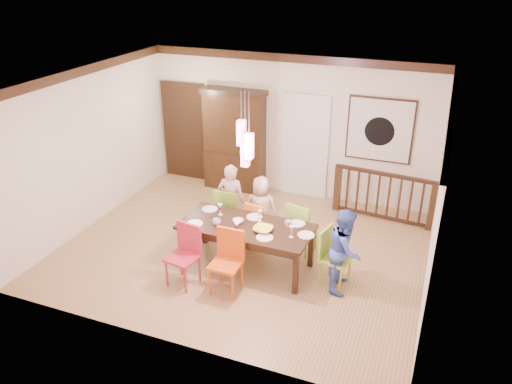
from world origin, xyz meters
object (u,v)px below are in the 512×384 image
(person_far_left, at_px, (231,201))
(person_far_mid, at_px, (261,209))
(dining_table, at_px, (246,230))
(china_hutch, at_px, (235,140))
(person_end_right, at_px, (345,250))
(balustrade, at_px, (383,195))
(chair_end_right, at_px, (336,254))
(chair_far_left, at_px, (230,209))

(person_far_left, height_order, person_far_mid, person_far_left)
(dining_table, xyz_separation_m, china_hutch, (-1.39, 2.78, 0.42))
(dining_table, distance_m, person_end_right, 1.58)
(china_hutch, distance_m, balustrade, 3.27)
(chair_end_right, xyz_separation_m, person_far_left, (-2.07, 0.81, 0.16))
(chair_far_left, relative_size, balustrade, 0.49)
(chair_far_left, relative_size, person_far_mid, 0.80)
(china_hutch, height_order, person_far_left, china_hutch)
(balustrade, bearing_deg, person_far_left, -140.90)
(chair_far_left, height_order, chair_end_right, chair_far_left)
(balustrade, bearing_deg, dining_table, -120.68)
(chair_far_left, relative_size, china_hutch, 0.44)
(chair_end_right, bearing_deg, dining_table, 104.41)
(balustrade, distance_m, person_far_mid, 2.44)
(dining_table, height_order, chair_far_left, chair_far_left)
(dining_table, height_order, balustrade, balustrade)
(dining_table, relative_size, person_end_right, 1.61)
(chair_end_right, distance_m, china_hutch, 3.99)
(chair_end_right, distance_m, balustrade, 2.43)
(dining_table, distance_m, person_far_mid, 0.90)
(chair_end_right, xyz_separation_m, balustrade, (0.36, 2.40, -0.03))
(china_hutch, xyz_separation_m, person_end_right, (2.98, -2.78, -0.43))
(person_end_right, bearing_deg, person_far_mid, 58.06)
(person_end_right, bearing_deg, china_hutch, 43.18)
(dining_table, xyz_separation_m, balustrade, (1.81, 2.43, -0.17))
(person_far_mid, xyz_separation_m, person_end_right, (1.67, -0.89, 0.06))
(person_end_right, bearing_deg, person_far_left, 65.26)
(china_hutch, relative_size, balustrade, 1.11)
(person_far_mid, bearing_deg, person_end_right, 144.33)
(balustrade, distance_m, person_far_left, 2.91)
(balustrade, distance_m, person_end_right, 2.45)
(person_far_left, relative_size, person_far_mid, 1.15)
(dining_table, height_order, china_hutch, china_hutch)
(balustrade, height_order, person_far_left, person_far_left)
(balustrade, bearing_deg, chair_far_left, -140.26)
(person_far_mid, bearing_deg, balustrade, -148.33)
(chair_end_right, relative_size, person_far_left, 0.67)
(dining_table, height_order, chair_end_right, chair_end_right)
(person_far_left, bearing_deg, balustrade, -149.12)
(china_hutch, relative_size, person_far_left, 1.58)
(person_far_left, bearing_deg, chair_end_right, 156.32)
(dining_table, xyz_separation_m, chair_far_left, (-0.63, 0.80, -0.12))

